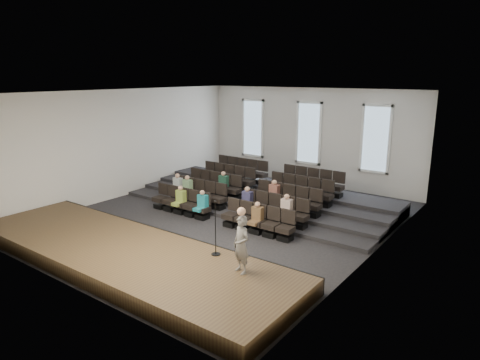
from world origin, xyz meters
name	(u,v)px	position (x,y,z in m)	size (l,w,h in m)	color
ground	(226,218)	(0.00, 0.00, 0.00)	(14.00, 14.00, 0.00)	black
ceiling	(225,92)	(0.00, 0.00, 5.01)	(12.00, 14.00, 0.02)	white
wall_back	(309,137)	(0.00, 7.02, 2.50)	(12.00, 0.04, 5.00)	silver
wall_front	(59,199)	(0.00, -7.02, 2.50)	(12.00, 0.04, 5.00)	silver
wall_left	(125,143)	(-6.02, 0.00, 2.50)	(0.04, 14.00, 5.00)	silver
wall_right	(378,180)	(6.02, 0.00, 2.50)	(0.04, 14.00, 5.00)	silver
stage	(124,254)	(0.00, -5.10, 0.25)	(11.80, 3.60, 0.50)	#41321C
stage_lip	(165,237)	(0.00, -3.33, 0.25)	(11.80, 0.06, 0.52)	black
risers	(268,196)	(0.00, 3.17, 0.20)	(11.80, 4.80, 0.60)	black
seating_rows	(248,194)	(0.00, 1.54, 0.68)	(6.80, 4.70, 1.67)	black
windows	(309,133)	(0.00, 6.95, 2.70)	(8.44, 0.10, 3.24)	white
audience	(224,196)	(-0.35, 0.34, 0.81)	(6.05, 2.64, 1.10)	#8CA341
speaker	(241,245)	(3.96, -4.34, 1.29)	(0.57, 0.38, 1.58)	#625F5C
mic_stand	(216,239)	(2.66, -3.84, 0.99)	(0.28, 0.28, 1.67)	black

